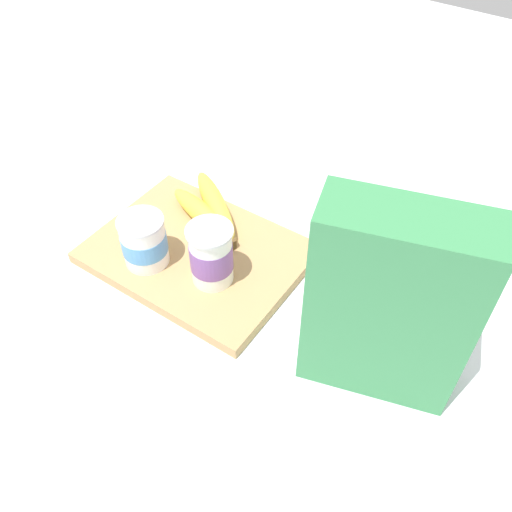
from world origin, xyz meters
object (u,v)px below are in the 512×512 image
object	(u,v)px
cereal_box	(389,306)
banana_bunch	(210,209)
cutting_board	(197,254)
yogurt_cup_front	(211,255)
spoon	(98,222)
yogurt_cup_back	(144,241)

from	to	relation	value
cereal_box	banana_bunch	size ratio (longest dim) A/B	1.67
cutting_board	banana_bunch	world-z (taller)	banana_bunch
yogurt_cup_front	spoon	bearing A→B (deg)	-0.18
cutting_board	yogurt_cup_front	world-z (taller)	yogurt_cup_front
yogurt_cup_front	yogurt_cup_back	size ratio (longest dim) A/B	1.18
cutting_board	spoon	distance (m)	0.19
cutting_board	banana_bunch	distance (m)	0.08
cereal_box	yogurt_cup_front	world-z (taller)	cereal_box
spoon	banana_bunch	bearing A→B (deg)	-146.69
cereal_box	spoon	distance (m)	0.52
cutting_board	spoon	xyz separation A→B (m)	(0.19, 0.03, -0.00)
yogurt_cup_back	spoon	bearing A→B (deg)	-11.44
banana_bunch	spoon	xyz separation A→B (m)	(0.16, 0.10, -0.03)
cereal_box	spoon	world-z (taller)	cereal_box
yogurt_cup_front	banana_bunch	bearing A→B (deg)	-50.77
banana_bunch	spoon	size ratio (longest dim) A/B	1.35
cutting_board	yogurt_cup_back	world-z (taller)	yogurt_cup_back
yogurt_cup_back	spoon	size ratio (longest dim) A/B	0.68
yogurt_cup_front	yogurt_cup_back	xyz separation A→B (m)	(0.10, 0.03, -0.01)
cutting_board	yogurt_cup_back	size ratio (longest dim) A/B	3.91
yogurt_cup_front	banana_bunch	size ratio (longest dim) A/B	0.59
cereal_box	yogurt_cup_back	xyz separation A→B (m)	(0.37, 0.03, -0.08)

